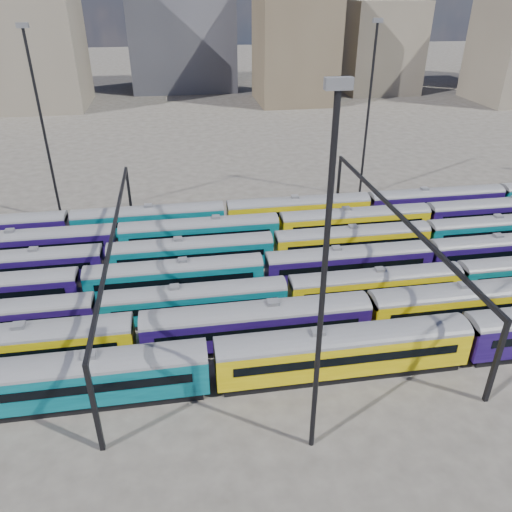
{
  "coord_description": "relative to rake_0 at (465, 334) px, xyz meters",
  "views": [
    {
      "loc": [
        -13.06,
        -46.44,
        29.56
      ],
      "look_at": [
        -5.26,
        1.59,
        3.0
      ],
      "focal_mm": 35.0,
      "sensor_mm": 36.0,
      "label": 1
    }
  ],
  "objects": [
    {
      "name": "ground",
      "position": [
        -10.51,
        15.0,
        -2.86
      ],
      "size": [
        500.0,
        500.0,
        0.0
      ],
      "primitive_type": "plane",
      "color": "#3F3A35",
      "rests_on": "ground"
    },
    {
      "name": "rake_0",
      "position": [
        0.0,
        0.0,
        0.0
      ],
      "size": [
        132.22,
        3.22,
        5.44
      ],
      "color": "black",
      "rests_on": "ground"
    },
    {
      "name": "rake_1",
      "position": [
        -17.61,
        5.0,
        -0.11
      ],
      "size": [
        148.78,
        3.11,
        5.24
      ],
      "color": "black",
      "rests_on": "ground"
    },
    {
      "name": "rake_2",
      "position": [
        -32.24,
        10.0,
        -0.47
      ],
      "size": [
        111.16,
        2.71,
        4.55
      ],
      "color": "black",
      "rests_on": "ground"
    },
    {
      "name": "rake_3",
      "position": [
        4.15,
        15.0,
        -0.38
      ],
      "size": [
        115.11,
        2.81,
        4.72
      ],
      "color": "black",
      "rests_on": "ground"
    },
    {
      "name": "rake_4",
      "position": [
        -3.41,
        20.0,
        -0.36
      ],
      "size": [
        96.48,
        2.83,
        4.75
      ],
      "color": "black",
      "rests_on": "ground"
    },
    {
      "name": "rake_5",
      "position": [
        -1.34,
        25.0,
        -0.26
      ],
      "size": [
        140.48,
        2.94,
        4.94
      ],
      "color": "black",
      "rests_on": "ground"
    },
    {
      "name": "rake_6",
      "position": [
        -17.78,
        30.0,
        -0.26
      ],
      "size": [
        120.3,
        2.93,
        4.94
      ],
      "color": "black",
      "rests_on": "ground"
    },
    {
      "name": "gantry_1",
      "position": [
        -30.51,
        15.0,
        3.93
      ],
      "size": [
        0.35,
        40.35,
        8.03
      ],
      "color": "black",
      "rests_on": "ground"
    },
    {
      "name": "gantry_2",
      "position": [
        -0.51,
        15.0,
        3.93
      ],
      "size": [
        0.35,
        40.35,
        8.03
      ],
      "color": "black",
      "rests_on": "ground"
    },
    {
      "name": "mast_1",
      "position": [
        -40.51,
        37.0,
        11.11
      ],
      "size": [
        1.4,
        0.5,
        25.6
      ],
      "color": "black",
      "rests_on": "ground"
    },
    {
      "name": "mast_2",
      "position": [
        -15.51,
        -7.0,
        11.11
      ],
      "size": [
        1.4,
        0.5,
        25.6
      ],
      "color": "black",
      "rests_on": "ground"
    },
    {
      "name": "mast_3",
      "position": [
        4.49,
        39.0,
        11.11
      ],
      "size": [
        1.4,
        0.5,
        25.6
      ],
      "color": "black",
      "rests_on": "ground"
    }
  ]
}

